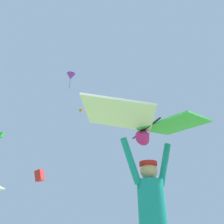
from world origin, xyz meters
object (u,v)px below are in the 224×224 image
(held_stunt_kite, at_px, (148,123))
(marker_flag, at_px, (0,194))
(distant_kite_green_mid_right, at_px, (2,135))
(distant_kite_red_high_right, at_px, (40,175))
(distant_kite_orange_mid_left, at_px, (81,111))
(distant_kite_purple_low_right, at_px, (71,76))
(kite_flyer_person, at_px, (153,218))

(held_stunt_kite, relative_size, marker_flag, 1.03)
(distant_kite_green_mid_right, bearing_deg, distant_kite_red_high_right, -55.15)
(held_stunt_kite, xyz_separation_m, distant_kite_orange_mid_left, (4.05, 30.19, 16.52))
(distant_kite_red_high_right, bearing_deg, marker_flag, -94.88)
(distant_kite_purple_low_right, height_order, marker_flag, distant_kite_purple_low_right)
(distant_kite_orange_mid_left, bearing_deg, marker_flag, -105.51)
(kite_flyer_person, distance_m, marker_flag, 6.79)
(held_stunt_kite, height_order, marker_flag, held_stunt_kite)
(held_stunt_kite, distance_m, marker_flag, 6.83)
(distant_kite_green_mid_right, bearing_deg, marker_flag, -78.27)
(distant_kite_red_high_right, bearing_deg, held_stunt_kite, -86.80)
(distant_kite_purple_low_right, distance_m, marker_flag, 20.69)
(distant_kite_green_mid_right, distance_m, marker_flag, 27.95)
(distant_kite_green_mid_right, height_order, distant_kite_purple_low_right, distant_kite_purple_low_right)
(distant_kite_green_mid_right, xyz_separation_m, distant_kite_purple_low_right, (8.34, -12.12, 4.68))
(distant_kite_red_high_right, bearing_deg, distant_kite_orange_mid_left, 57.11)
(kite_flyer_person, distance_m, distant_kite_green_mid_right, 34.43)
(kite_flyer_person, xyz_separation_m, distant_kite_orange_mid_left, (4.06, 30.09, 17.74))
(distant_kite_orange_mid_left, relative_size, marker_flag, 0.81)
(held_stunt_kite, height_order, distant_kite_purple_low_right, distant_kite_purple_low_right)
(marker_flag, bearing_deg, distant_kite_orange_mid_left, 74.49)
(kite_flyer_person, xyz_separation_m, distant_kite_purple_low_right, (0.56, 19.21, 16.66))
(kite_flyer_person, relative_size, distant_kite_green_mid_right, 1.95)
(held_stunt_kite, height_order, distant_kite_red_high_right, distant_kite_red_high_right)
(held_stunt_kite, xyz_separation_m, distant_kite_purple_low_right, (0.56, 19.31, 15.43))
(kite_flyer_person, relative_size, marker_flag, 0.93)
(distant_kite_green_mid_right, bearing_deg, kite_flyer_person, -76.05)
(distant_kite_purple_low_right, bearing_deg, kite_flyer_person, -91.67)
(distant_kite_orange_mid_left, height_order, marker_flag, distant_kite_orange_mid_left)
(kite_flyer_person, relative_size, distant_kite_orange_mid_left, 1.15)
(distant_kite_green_mid_right, relative_size, distant_kite_purple_low_right, 0.39)
(distant_kite_red_high_right, relative_size, marker_flag, 0.67)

